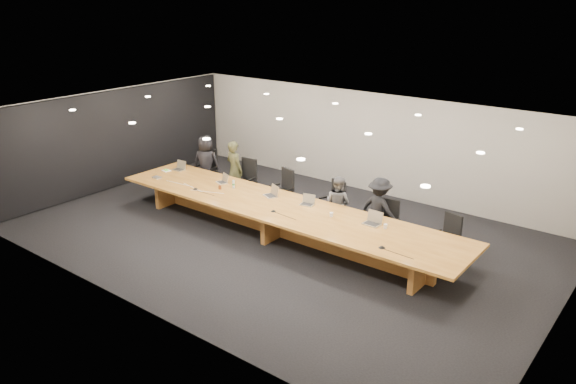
{
  "coord_description": "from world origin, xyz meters",
  "views": [
    {
      "loc": [
        7.45,
        -9.34,
        5.39
      ],
      "look_at": [
        0.0,
        0.3,
        1.0
      ],
      "focal_mm": 35.0,
      "sensor_mm": 36.0,
      "label": 1
    }
  ],
  "objects_px": {
    "chair_mid_right": "(331,203)",
    "chair_far_right": "(446,238)",
    "person_d": "(379,209)",
    "water_bottle": "(234,184)",
    "laptop_e": "(372,218)",
    "laptop_a": "(178,166)",
    "laptop_c": "(270,191)",
    "laptop_d": "(307,200)",
    "chair_far_left": "(206,169)",
    "conference_table": "(280,215)",
    "paper_cup_far": "(385,226)",
    "paper_cup_near": "(331,215)",
    "amber_mug": "(220,187)",
    "mic_center": "(273,211)",
    "chair_right": "(387,222)",
    "mic_left": "(195,189)",
    "person_a": "(206,163)",
    "chair_left": "(244,180)",
    "person_c": "(338,203)",
    "person_b": "(235,170)",
    "mic_right": "(382,247)",
    "laptop_b": "(222,178)",
    "chair_mid_left": "(281,190)",
    "av_box": "(157,177)"
  },
  "relations": [
    {
      "from": "paper_cup_near",
      "to": "mic_center",
      "type": "xyz_separation_m",
      "value": [
        -1.19,
        -0.53,
        -0.03
      ]
    },
    {
      "from": "chair_right",
      "to": "person_c",
      "type": "height_order",
      "value": "person_c"
    },
    {
      "from": "chair_mid_left",
      "to": "laptop_d",
      "type": "height_order",
      "value": "chair_mid_left"
    },
    {
      "from": "paper_cup_near",
      "to": "amber_mug",
      "type": "bearing_deg",
      "value": -176.62
    },
    {
      "from": "chair_far_left",
      "to": "laptop_a",
      "type": "distance_m",
      "value": 0.94
    },
    {
      "from": "chair_left",
      "to": "paper_cup_near",
      "type": "xyz_separation_m",
      "value": [
        3.52,
        -1.09,
        0.22
      ]
    },
    {
      "from": "laptop_a",
      "to": "amber_mug",
      "type": "bearing_deg",
      "value": -14.2
    },
    {
      "from": "person_c",
      "to": "mic_center",
      "type": "distance_m",
      "value": 1.68
    },
    {
      "from": "mic_center",
      "to": "conference_table",
      "type": "bearing_deg",
      "value": 105.52
    },
    {
      "from": "water_bottle",
      "to": "mic_right",
      "type": "relative_size",
      "value": 1.45
    },
    {
      "from": "person_c",
      "to": "paper_cup_far",
      "type": "distance_m",
      "value": 1.89
    },
    {
      "from": "laptop_c",
      "to": "laptop_d",
      "type": "distance_m",
      "value": 1.03
    },
    {
      "from": "chair_far_right",
      "to": "laptop_a",
      "type": "distance_m",
      "value": 7.45
    },
    {
      "from": "person_b",
      "to": "mic_left",
      "type": "bearing_deg",
      "value": 106.21
    },
    {
      "from": "paper_cup_far",
      "to": "laptop_b",
      "type": "bearing_deg",
      "value": 179.45
    },
    {
      "from": "laptop_b",
      "to": "mic_left",
      "type": "height_order",
      "value": "laptop_b"
    },
    {
      "from": "paper_cup_near",
      "to": "mic_center",
      "type": "relative_size",
      "value": 0.81
    },
    {
      "from": "laptop_d",
      "to": "laptop_e",
      "type": "relative_size",
      "value": 0.85
    },
    {
      "from": "chair_far_right",
      "to": "water_bottle",
      "type": "distance_m",
      "value": 5.28
    },
    {
      "from": "paper_cup_far",
      "to": "chair_right",
      "type": "bearing_deg",
      "value": 115.75
    },
    {
      "from": "chair_right",
      "to": "water_bottle",
      "type": "relative_size",
      "value": 5.11
    },
    {
      "from": "person_d",
      "to": "water_bottle",
      "type": "distance_m",
      "value": 3.69
    },
    {
      "from": "chair_mid_left",
      "to": "laptop_e",
      "type": "relative_size",
      "value": 3.16
    },
    {
      "from": "laptop_a",
      "to": "mic_center",
      "type": "relative_size",
      "value": 2.78
    },
    {
      "from": "chair_mid_left",
      "to": "laptop_c",
      "type": "bearing_deg",
      "value": -51.17
    },
    {
      "from": "person_d",
      "to": "water_bottle",
      "type": "relative_size",
      "value": 7.58
    },
    {
      "from": "conference_table",
      "to": "laptop_a",
      "type": "xyz_separation_m",
      "value": [
        -3.89,
        0.42,
        0.36
      ]
    },
    {
      "from": "conference_table",
      "to": "chair_far_left",
      "type": "distance_m",
      "value": 3.95
    },
    {
      "from": "chair_mid_right",
      "to": "person_a",
      "type": "relative_size",
      "value": 0.69
    },
    {
      "from": "conference_table",
      "to": "laptop_a",
      "type": "height_order",
      "value": "laptop_a"
    },
    {
      "from": "laptop_b",
      "to": "amber_mug",
      "type": "distance_m",
      "value": 0.49
    },
    {
      "from": "laptop_a",
      "to": "chair_left",
      "type": "bearing_deg",
      "value": 24.92
    },
    {
      "from": "paper_cup_far",
      "to": "mic_right",
      "type": "height_order",
      "value": "paper_cup_far"
    },
    {
      "from": "conference_table",
      "to": "paper_cup_near",
      "type": "relative_size",
      "value": 95.03
    },
    {
      "from": "chair_right",
      "to": "mic_left",
      "type": "height_order",
      "value": "chair_right"
    },
    {
      "from": "laptop_e",
      "to": "water_bottle",
      "type": "xyz_separation_m",
      "value": [
        -3.88,
        -0.07,
        -0.04
      ]
    },
    {
      "from": "chair_mid_right",
      "to": "chair_far_right",
      "type": "height_order",
      "value": "chair_mid_right"
    },
    {
      "from": "mic_right",
      "to": "paper_cup_far",
      "type": "bearing_deg",
      "value": 114.55
    },
    {
      "from": "person_c",
      "to": "chair_right",
      "type": "bearing_deg",
      "value": -173.28
    },
    {
      "from": "laptop_a",
      "to": "laptop_c",
      "type": "bearing_deg",
      "value": -3.09
    },
    {
      "from": "chair_far_left",
      "to": "person_d",
      "type": "relative_size",
      "value": 0.79
    },
    {
      "from": "amber_mug",
      "to": "mic_left",
      "type": "xyz_separation_m",
      "value": [
        -0.47,
        -0.38,
        -0.03
      ]
    },
    {
      "from": "laptop_c",
      "to": "av_box",
      "type": "bearing_deg",
      "value": -143.13
    },
    {
      "from": "amber_mug",
      "to": "paper_cup_near",
      "type": "distance_m",
      "value": 3.18
    },
    {
      "from": "conference_table",
      "to": "chair_right",
      "type": "height_order",
      "value": "chair_right"
    },
    {
      "from": "person_b",
      "to": "laptop_c",
      "type": "bearing_deg",
      "value": 165.77
    },
    {
      "from": "laptop_d",
      "to": "laptop_e",
      "type": "bearing_deg",
      "value": -14.39
    },
    {
      "from": "conference_table",
      "to": "person_a",
      "type": "relative_size",
      "value": 5.62
    },
    {
      "from": "chair_left",
      "to": "chair_mid_right",
      "type": "xyz_separation_m",
      "value": [
        2.78,
        0.04,
        -0.02
      ]
    },
    {
      "from": "person_d",
      "to": "paper_cup_far",
      "type": "xyz_separation_m",
      "value": [
        0.65,
        -0.91,
        0.06
      ]
    }
  ]
}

